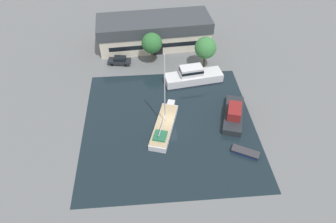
# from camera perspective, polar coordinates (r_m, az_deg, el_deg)

# --- Properties ---
(ground_plane) EXTENTS (440.00, 440.00, 0.00)m
(ground_plane) POSITION_cam_1_polar(r_m,az_deg,el_deg) (47.35, 0.20, -2.56)
(ground_plane) COLOR slate
(water_canal) EXTENTS (26.78, 26.94, 0.01)m
(water_canal) POSITION_cam_1_polar(r_m,az_deg,el_deg) (47.34, 0.20, -2.56)
(water_canal) COLOR black
(water_canal) RESTS_ON ground
(warehouse_building) EXTENTS (23.84, 10.24, 5.99)m
(warehouse_building) POSITION_cam_1_polar(r_m,az_deg,el_deg) (64.97, -2.65, 14.97)
(warehouse_building) COLOR beige
(warehouse_building) RESTS_ON ground
(quay_tree_near_building) EXTENTS (3.92, 3.92, 6.33)m
(quay_tree_near_building) POSITION_cam_1_polar(r_m,az_deg,el_deg) (58.37, -3.09, 12.87)
(quay_tree_near_building) COLOR brown
(quay_tree_near_building) RESTS_ON ground
(quay_tree_by_water) EXTENTS (4.08, 4.08, 6.42)m
(quay_tree_by_water) POSITION_cam_1_polar(r_m,az_deg,el_deg) (57.28, 7.15, 11.94)
(quay_tree_by_water) COLOR brown
(quay_tree_by_water) RESTS_ON ground
(parked_car) EXTENTS (4.63, 2.44, 1.60)m
(parked_car) POSITION_cam_1_polar(r_m,az_deg,el_deg) (60.49, -9.22, 9.56)
(parked_car) COLOR #1E2328
(parked_car) RESTS_ON ground
(sailboat_moored) EXTENTS (5.22, 10.71, 13.24)m
(sailboat_moored) POSITION_cam_1_polar(r_m,az_deg,el_deg) (46.38, -0.72, -2.66)
(sailboat_moored) COLOR silver
(sailboat_moored) RESTS_ON water_canal
(motor_cruiser) EXTENTS (10.88, 4.69, 3.34)m
(motor_cruiser) POSITION_cam_1_polar(r_m,az_deg,el_deg) (54.98, 4.77, 6.66)
(motor_cruiser) COLOR silver
(motor_cruiser) RESTS_ON water_canal
(small_dinghy) EXTENTS (4.10, 3.03, 0.55)m
(small_dinghy) POSITION_cam_1_polar(r_m,az_deg,el_deg) (44.77, 14.52, -7.51)
(small_dinghy) COLOR #19234C
(small_dinghy) RESTS_ON water_canal
(cabin_boat) EXTENTS (5.19, 8.82, 2.62)m
(cabin_boat) POSITION_cam_1_polar(r_m,az_deg,el_deg) (48.91, 12.39, -0.46)
(cabin_boat) COLOR #23282D
(cabin_boat) RESTS_ON water_canal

